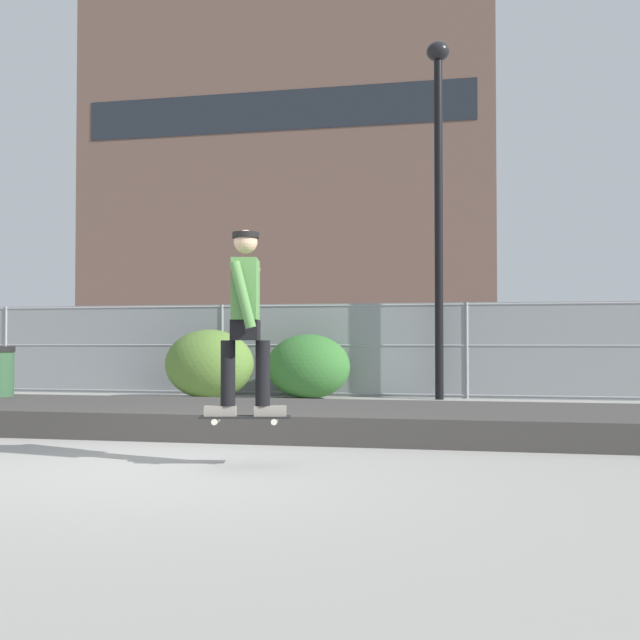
% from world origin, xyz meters
% --- Properties ---
extents(ground_plane, '(120.00, 120.00, 0.00)m').
position_xyz_m(ground_plane, '(0.00, 0.00, 0.00)').
color(ground_plane, gray).
extents(gravel_berm, '(11.82, 2.56, 0.31)m').
position_xyz_m(gravel_berm, '(0.00, 2.98, 0.15)').
color(gravel_berm, '#3D3A38').
rests_on(gravel_berm, ground_plane).
extents(skateboard, '(0.82, 0.35, 0.07)m').
position_xyz_m(skateboard, '(0.68, 0.29, 0.44)').
color(skateboard, black).
extents(skater, '(0.73, 0.61, 1.65)m').
position_xyz_m(skater, '(0.68, 0.29, 1.38)').
color(skater, gray).
rests_on(skater, skateboard).
extents(chain_fence, '(24.78, 0.06, 1.85)m').
position_xyz_m(chain_fence, '(0.00, 8.93, 0.93)').
color(chain_fence, gray).
rests_on(chain_fence, ground_plane).
extents(street_lamp, '(0.44, 0.44, 6.82)m').
position_xyz_m(street_lamp, '(1.96, 8.55, 4.24)').
color(street_lamp, black).
rests_on(street_lamp, ground_plane).
extents(parked_car_near, '(4.53, 2.20, 1.66)m').
position_xyz_m(parked_car_near, '(-4.98, 12.25, 0.84)').
color(parked_car_near, maroon).
rests_on(parked_car_near, ground_plane).
extents(parked_car_mid, '(4.46, 2.07, 1.66)m').
position_xyz_m(parked_car_mid, '(0.32, 12.16, 0.84)').
color(parked_car_mid, '#566B4C').
rests_on(parked_car_mid, ground_plane).
extents(library_building, '(26.83, 14.35, 24.78)m').
position_xyz_m(library_building, '(-9.66, 47.22, 12.39)').
color(library_building, brown).
rests_on(library_building, ground_plane).
extents(shrub_left, '(1.71, 1.40, 1.32)m').
position_xyz_m(shrub_left, '(-2.33, 7.78, 0.66)').
color(shrub_left, '#567A33').
rests_on(shrub_left, ground_plane).
extents(shrub_center, '(1.60, 1.31, 1.24)m').
position_xyz_m(shrub_center, '(-0.49, 8.19, 0.62)').
color(shrub_center, '#336B2D').
rests_on(shrub_center, ground_plane).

